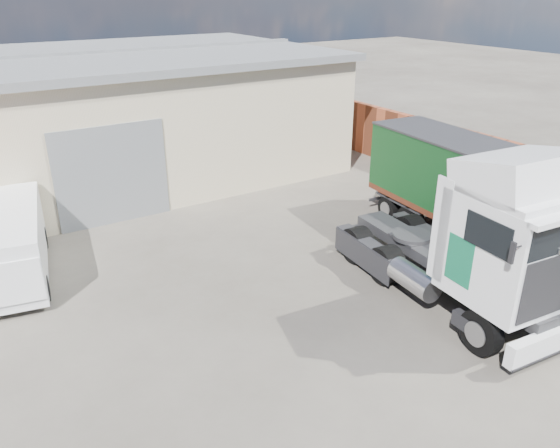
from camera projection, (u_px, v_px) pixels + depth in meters
ground at (325, 341)px, 13.39m from camera, size 120.00×120.00×0.00m
brick_boundary_wall at (457, 158)px, 23.17m from camera, size 0.35×26.00×2.50m
tractor_unit at (484, 246)px, 13.72m from camera, size 3.32×7.33×4.74m
box_trailer at (499, 196)px, 16.63m from camera, size 3.10×10.54×3.45m
panel_van at (4, 248)px, 15.66m from camera, size 2.95×5.38×2.08m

